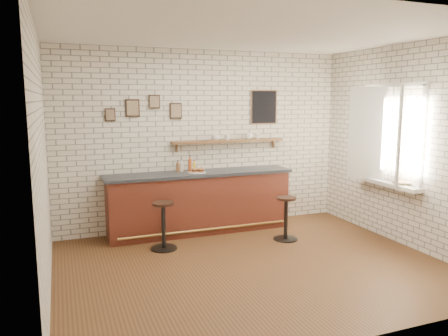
{
  "coord_description": "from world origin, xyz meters",
  "views": [
    {
      "loc": [
        -2.32,
        -5.03,
        2.19
      ],
      "look_at": [
        -0.06,
        0.9,
        1.19
      ],
      "focal_mm": 35.0,
      "sensor_mm": 36.0,
      "label": 1
    }
  ],
  "objects_px": {
    "condiment_bottle_yellow": "(194,166)",
    "shelf_cup_c": "(249,136)",
    "sandwich_plate": "(197,172)",
    "ciabatta_sandwich": "(198,170)",
    "bar_stool_right": "(286,217)",
    "shelf_cup_d": "(258,136)",
    "bitters_bottle_brown": "(178,167)",
    "bitters_bottle_white": "(182,166)",
    "bitters_bottle_amber": "(190,165)",
    "bar_stool_left": "(164,224)",
    "bar_counter": "(200,202)",
    "book_lower": "(398,184)",
    "shelf_cup_b": "(227,137)",
    "shelf_cup_a": "(216,137)",
    "book_upper": "(396,182)"
  },
  "relations": [
    {
      "from": "bitters_bottle_amber",
      "to": "shelf_cup_b",
      "type": "xyz_separation_m",
      "value": [
        0.68,
        0.05,
        0.43
      ]
    },
    {
      "from": "bitters_bottle_brown",
      "to": "shelf_cup_c",
      "type": "height_order",
      "value": "shelf_cup_c"
    },
    {
      "from": "ciabatta_sandwich",
      "to": "bitters_bottle_white",
      "type": "distance_m",
      "value": 0.3
    },
    {
      "from": "shelf_cup_a",
      "to": "ciabatta_sandwich",
      "type": "bearing_deg",
      "value": -154.83
    },
    {
      "from": "ciabatta_sandwich",
      "to": "book_upper",
      "type": "bearing_deg",
      "value": -31.36
    },
    {
      "from": "bar_counter",
      "to": "shelf_cup_c",
      "type": "height_order",
      "value": "shelf_cup_c"
    },
    {
      "from": "bar_stool_right",
      "to": "shelf_cup_d",
      "type": "distance_m",
      "value": 1.6
    },
    {
      "from": "bitters_bottle_amber",
      "to": "shelf_cup_a",
      "type": "bearing_deg",
      "value": 5.62
    },
    {
      "from": "bitters_bottle_amber",
      "to": "bar_stool_left",
      "type": "height_order",
      "value": "bitters_bottle_amber"
    },
    {
      "from": "bar_stool_right",
      "to": "shelf_cup_a",
      "type": "relative_size",
      "value": 5.45
    },
    {
      "from": "bitters_bottle_white",
      "to": "book_lower",
      "type": "relative_size",
      "value": 1.02
    },
    {
      "from": "bar_stool_left",
      "to": "bitters_bottle_amber",
      "type": "bearing_deg",
      "value": 50.75
    },
    {
      "from": "bar_stool_left",
      "to": "shelf_cup_c",
      "type": "relative_size",
      "value": 5.2
    },
    {
      "from": "ciabatta_sandwich",
      "to": "condiment_bottle_yellow",
      "type": "xyz_separation_m",
      "value": [
        0.0,
        0.21,
        0.03
      ]
    },
    {
      "from": "bar_counter",
      "to": "bar_stool_left",
      "type": "bearing_deg",
      "value": -140.26
    },
    {
      "from": "bitters_bottle_amber",
      "to": "shelf_cup_d",
      "type": "xyz_separation_m",
      "value": [
        1.26,
        0.05,
        0.43
      ]
    },
    {
      "from": "sandwich_plate",
      "to": "ciabatta_sandwich",
      "type": "bearing_deg",
      "value": 0.0
    },
    {
      "from": "bitters_bottle_white",
      "to": "bar_stool_left",
      "type": "distance_m",
      "value": 1.18
    },
    {
      "from": "bitters_bottle_brown",
      "to": "shelf_cup_a",
      "type": "height_order",
      "value": "shelf_cup_a"
    },
    {
      "from": "condiment_bottle_yellow",
      "to": "shelf_cup_c",
      "type": "xyz_separation_m",
      "value": [
        1.01,
        0.05,
        0.47
      ]
    },
    {
      "from": "bitters_bottle_brown",
      "to": "condiment_bottle_yellow",
      "type": "bearing_deg",
      "value": -0.0
    },
    {
      "from": "bitters_bottle_brown",
      "to": "bitters_bottle_amber",
      "type": "xyz_separation_m",
      "value": [
        0.2,
        0.0,
        0.03
      ]
    },
    {
      "from": "bar_stool_left",
      "to": "bitters_bottle_white",
      "type": "bearing_deg",
      "value": 57.59
    },
    {
      "from": "shelf_cup_a",
      "to": "book_lower",
      "type": "relative_size",
      "value": 0.61
    },
    {
      "from": "book_lower",
      "to": "book_upper",
      "type": "distance_m",
      "value": 0.04
    },
    {
      "from": "bar_counter",
      "to": "ciabatta_sandwich",
      "type": "xyz_separation_m",
      "value": [
        -0.05,
        -0.06,
        0.55
      ]
    },
    {
      "from": "bitters_bottle_amber",
      "to": "shelf_cup_a",
      "type": "distance_m",
      "value": 0.65
    },
    {
      "from": "bitters_bottle_brown",
      "to": "shelf_cup_d",
      "type": "height_order",
      "value": "shelf_cup_d"
    },
    {
      "from": "shelf_cup_b",
      "to": "bar_counter",
      "type": "bearing_deg",
      "value": 121.0
    },
    {
      "from": "condiment_bottle_yellow",
      "to": "shelf_cup_d",
      "type": "distance_m",
      "value": 1.27
    },
    {
      "from": "bitters_bottle_brown",
      "to": "book_upper",
      "type": "distance_m",
      "value": 3.41
    },
    {
      "from": "bitters_bottle_brown",
      "to": "book_upper",
      "type": "height_order",
      "value": "bitters_bottle_brown"
    },
    {
      "from": "bitters_bottle_brown",
      "to": "bitters_bottle_amber",
      "type": "bearing_deg",
      "value": 0.0
    },
    {
      "from": "bar_counter",
      "to": "bitters_bottle_amber",
      "type": "relative_size",
      "value": 12.21
    },
    {
      "from": "bar_counter",
      "to": "condiment_bottle_yellow",
      "type": "bearing_deg",
      "value": 106.48
    },
    {
      "from": "shelf_cup_b",
      "to": "book_lower",
      "type": "relative_size",
      "value": 0.48
    },
    {
      "from": "condiment_bottle_yellow",
      "to": "shelf_cup_d",
      "type": "bearing_deg",
      "value": 2.29
    },
    {
      "from": "sandwich_plate",
      "to": "shelf_cup_d",
      "type": "distance_m",
      "value": 1.34
    },
    {
      "from": "bar_counter",
      "to": "bar_stool_left",
      "type": "xyz_separation_m",
      "value": [
        -0.76,
        -0.63,
        -0.13
      ]
    },
    {
      "from": "bar_stool_right",
      "to": "sandwich_plate",
      "type": "bearing_deg",
      "value": 145.1
    },
    {
      "from": "bitters_bottle_white",
      "to": "bar_stool_right",
      "type": "distance_m",
      "value": 1.88
    },
    {
      "from": "condiment_bottle_yellow",
      "to": "bar_stool_right",
      "type": "xyz_separation_m",
      "value": [
        1.18,
        -1.04,
        -0.72
      ]
    },
    {
      "from": "sandwich_plate",
      "to": "bar_stool_right",
      "type": "xyz_separation_m",
      "value": [
        1.19,
        -0.83,
        -0.65
      ]
    },
    {
      "from": "sandwich_plate",
      "to": "ciabatta_sandwich",
      "type": "height_order",
      "value": "ciabatta_sandwich"
    },
    {
      "from": "bar_counter",
      "to": "book_lower",
      "type": "bearing_deg",
      "value": -33.28
    },
    {
      "from": "bitters_bottle_brown",
      "to": "shelf_cup_c",
      "type": "bearing_deg",
      "value": 2.11
    },
    {
      "from": "condiment_bottle_yellow",
      "to": "shelf_cup_a",
      "type": "relative_size",
      "value": 1.38
    },
    {
      "from": "shelf_cup_a",
      "to": "book_upper",
      "type": "bearing_deg",
      "value": -46.73
    },
    {
      "from": "condiment_bottle_yellow",
      "to": "book_lower",
      "type": "distance_m",
      "value": 3.2
    },
    {
      "from": "bitters_bottle_brown",
      "to": "sandwich_plate",
      "type": "bearing_deg",
      "value": -38.22
    }
  ]
}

